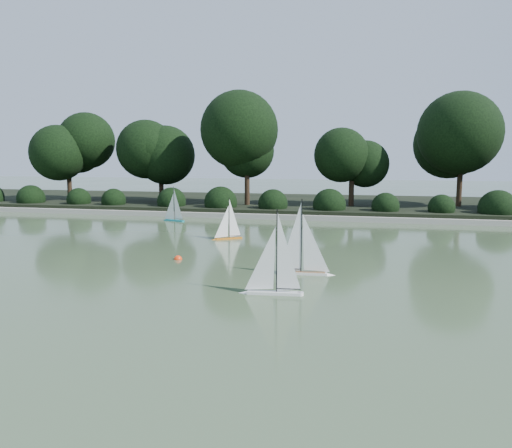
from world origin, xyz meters
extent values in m
plane|color=#324429|center=(0.00, 0.00, 0.00)|extent=(80.00, 80.00, 0.00)
cube|color=gray|center=(0.00, 9.00, 0.09)|extent=(40.00, 0.35, 0.18)
cube|color=black|center=(0.00, 13.00, 0.15)|extent=(40.00, 8.00, 0.30)
cylinder|color=black|center=(-11.00, 11.20, 0.76)|extent=(0.20, 0.20, 1.51)
sphere|color=black|center=(-11.00, 11.20, 2.58)|extent=(2.38, 2.38, 2.38)
cylinder|color=black|center=(-7.00, 11.80, 0.68)|extent=(0.20, 0.20, 1.37)
sphere|color=black|center=(-7.00, 11.80, 2.38)|extent=(2.24, 2.24, 2.24)
cylinder|color=black|center=(-3.00, 10.90, 0.83)|extent=(0.20, 0.20, 1.66)
sphere|color=black|center=(-3.00, 10.90, 2.85)|extent=(2.66, 2.66, 2.66)
cylinder|color=black|center=(1.00, 11.40, 0.63)|extent=(0.20, 0.20, 1.26)
sphere|color=black|center=(1.00, 11.40, 2.21)|extent=(2.10, 2.10, 2.10)
cylinder|color=black|center=(5.00, 12.10, 0.86)|extent=(0.20, 0.20, 1.73)
sphere|color=black|center=(5.00, 12.10, 2.99)|extent=(2.80, 2.80, 2.80)
sphere|color=black|center=(-12.00, 9.90, 0.45)|extent=(1.10, 1.10, 1.10)
sphere|color=black|center=(-10.00, 9.90, 0.45)|extent=(1.10, 1.10, 1.10)
sphere|color=black|center=(-8.00, 9.90, 0.45)|extent=(1.10, 1.10, 1.10)
sphere|color=black|center=(-6.00, 9.90, 0.45)|extent=(1.10, 1.10, 1.10)
sphere|color=black|center=(-4.00, 9.90, 0.45)|extent=(1.10, 1.10, 1.10)
sphere|color=black|center=(-2.00, 9.90, 0.45)|extent=(1.10, 1.10, 1.10)
sphere|color=black|center=(0.00, 9.90, 0.45)|extent=(1.10, 1.10, 1.10)
sphere|color=black|center=(2.00, 9.90, 0.45)|extent=(1.10, 1.10, 1.10)
sphere|color=black|center=(4.00, 9.90, 0.45)|extent=(1.10, 1.10, 1.10)
sphere|color=black|center=(6.00, 9.90, 0.45)|extent=(1.10, 1.10, 1.10)
cube|color=silver|center=(0.24, -0.43, 0.04)|extent=(0.87, 0.25, 0.09)
cone|color=silver|center=(-0.25, -0.48, 0.04)|extent=(0.19, 0.19, 0.17)
cylinder|color=silver|center=(0.67, -0.39, 0.04)|extent=(0.11, 0.11, 0.09)
cylinder|color=black|center=(0.28, -0.43, 0.75)|extent=(0.02, 0.02, 1.32)
cylinder|color=black|center=(0.47, -0.41, 0.14)|extent=(0.39, 0.05, 0.01)
cube|color=white|center=(0.52, 1.02, 0.04)|extent=(0.89, 0.24, 0.09)
cone|color=white|center=(1.03, 1.06, 0.04)|extent=(0.19, 0.19, 0.18)
cylinder|color=white|center=(0.08, 0.99, 0.04)|extent=(0.11, 0.11, 0.09)
cube|color=olive|center=(0.52, 1.02, 0.09)|extent=(0.82, 0.19, 0.01)
cylinder|color=black|center=(0.48, 1.02, 0.77)|extent=(0.02, 0.02, 1.37)
cylinder|color=black|center=(0.29, 1.00, 0.14)|extent=(0.41, 0.04, 0.01)
cube|color=orange|center=(-1.96, 4.57, 0.03)|extent=(0.66, 0.50, 0.07)
cone|color=orange|center=(-2.29, 4.35, 0.03)|extent=(0.19, 0.19, 0.14)
cylinder|color=orange|center=(-1.67, 4.77, 0.03)|extent=(0.12, 0.12, 0.07)
cylinder|color=black|center=(-1.93, 4.59, 0.61)|extent=(0.02, 0.02, 1.08)
cylinder|color=black|center=(-1.80, 4.68, 0.11)|extent=(0.27, 0.19, 0.01)
cube|color=#0F7A8A|center=(-4.80, 7.78, 0.04)|extent=(0.75, 0.34, 0.07)
cone|color=#0F7A8A|center=(-5.22, 7.90, 0.04)|extent=(0.18, 0.18, 0.15)
cylinder|color=#0F7A8A|center=(-4.45, 7.68, 0.04)|extent=(0.11, 0.11, 0.07)
cylinder|color=black|center=(-4.77, 7.77, 0.65)|extent=(0.02, 0.02, 1.15)
cylinder|color=black|center=(-4.61, 7.73, 0.12)|extent=(0.33, 0.10, 0.01)
sphere|color=#FF370D|center=(-2.27, 1.78, 0.00)|extent=(0.17, 0.17, 0.17)
camera|label=1|loc=(1.69, -8.05, 2.19)|focal=35.00mm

